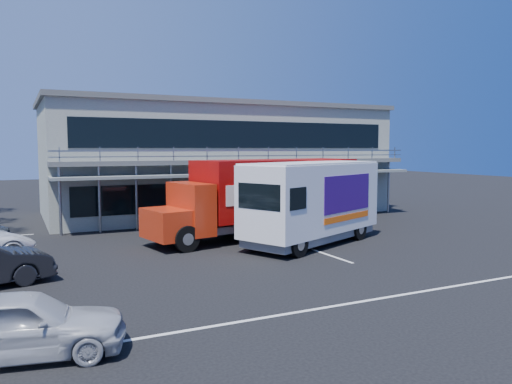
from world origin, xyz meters
name	(u,v)px	position (x,y,z in m)	size (l,w,h in m)	color
ground	(282,258)	(0.00, 0.00, 0.00)	(120.00, 120.00, 0.00)	black
building	(215,159)	(3.00, 14.94, 3.66)	(22.40, 12.00, 7.30)	gray
red_truck	(265,194)	(1.73, 4.86, 2.10)	(11.61, 4.63, 3.81)	#AF260E
white_van	(312,201)	(2.67, 2.00, 1.99)	(8.08, 5.55, 3.75)	silver
parked_car_a	(21,325)	(-9.50, -6.00, 0.72)	(1.70, 4.22, 1.44)	#B3B5BB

